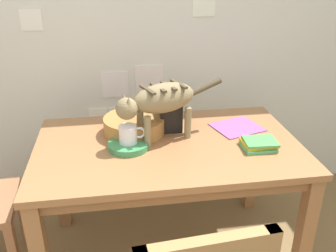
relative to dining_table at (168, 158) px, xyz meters
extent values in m
cube|color=silver|center=(-0.08, 0.71, 0.60)|extent=(4.85, 0.10, 2.50)
cube|color=white|center=(-0.03, 0.65, 0.24)|extent=(0.18, 0.01, 0.18)
cube|color=white|center=(-0.72, 0.65, 0.63)|extent=(0.13, 0.01, 0.13)
cube|color=white|center=(-0.25, 0.65, 0.21)|extent=(0.17, 0.01, 0.17)
cube|color=white|center=(-0.21, 0.65, -0.05)|extent=(0.19, 0.01, 0.19)
cube|color=white|center=(0.33, 0.65, 0.70)|extent=(0.14, 0.01, 0.14)
cube|color=white|center=(-0.38, 0.65, -0.02)|extent=(0.12, 0.01, 0.12)
cube|color=#9D6940|center=(0.00, 0.00, 0.07)|extent=(1.37, 0.83, 0.03)
cube|color=#91613B|center=(0.00, 0.00, 0.02)|extent=(1.29, 0.75, 0.07)
cube|color=#9D6940|center=(0.64, -0.37, -0.30)|extent=(0.07, 0.07, 0.70)
cube|color=#9D6940|center=(-0.64, 0.37, -0.30)|extent=(0.07, 0.07, 0.70)
cube|color=#9D6940|center=(0.64, 0.37, -0.30)|extent=(0.07, 0.07, 0.70)
ellipsoid|color=#867350|center=(-0.01, 0.05, 0.32)|extent=(0.37, 0.27, 0.15)
cube|color=#493F2C|center=(0.07, 0.08, 0.38)|extent=(0.07, 0.14, 0.01)
cube|color=#493F2C|center=(0.01, 0.06, 0.38)|extent=(0.07, 0.14, 0.01)
cube|color=#493F2C|center=(-0.04, 0.04, 0.38)|extent=(0.07, 0.14, 0.01)
cube|color=#493F2C|center=(-0.10, 0.02, 0.38)|extent=(0.07, 0.14, 0.01)
cylinder|color=#867350|center=(-0.11, -0.03, 0.17)|extent=(0.04, 0.04, 0.17)
cylinder|color=#867350|center=(-0.14, 0.05, 0.17)|extent=(0.04, 0.04, 0.17)
cylinder|color=#867350|center=(0.12, 0.06, 0.17)|extent=(0.04, 0.04, 0.17)
cylinder|color=#867350|center=(0.09, 0.14, 0.17)|extent=(0.04, 0.04, 0.17)
sphere|color=#867350|center=(-0.21, -0.02, 0.31)|extent=(0.11, 0.11, 0.11)
cone|color=#867350|center=(-0.20, -0.05, 0.35)|extent=(0.04, 0.04, 0.04)
cone|color=#867350|center=(-0.22, 0.01, 0.35)|extent=(0.04, 0.04, 0.04)
cylinder|color=#493F2C|center=(0.23, 0.14, 0.34)|extent=(0.19, 0.10, 0.08)
cylinder|color=#3B8953|center=(-0.21, -0.02, 0.10)|extent=(0.21, 0.21, 0.03)
cylinder|color=white|center=(-0.21, -0.02, 0.17)|extent=(0.09, 0.09, 0.09)
torus|color=white|center=(-0.15, -0.02, 0.17)|extent=(0.06, 0.01, 0.06)
cube|color=#9E5395|center=(0.42, 0.13, 0.09)|extent=(0.31, 0.29, 0.01)
cube|color=#4A9F5F|center=(0.44, -0.13, 0.10)|extent=(0.16, 0.13, 0.02)
cube|color=gold|center=(0.45, -0.11, 0.11)|extent=(0.17, 0.14, 0.02)
cube|color=#4BA150|center=(0.45, -0.12, 0.13)|extent=(0.17, 0.14, 0.01)
cylinder|color=#AA753C|center=(-0.16, 0.15, 0.14)|extent=(0.33, 0.33, 0.09)
cylinder|color=#4C351B|center=(-0.16, 0.15, 0.14)|extent=(0.27, 0.27, 0.08)
cube|color=black|center=(0.04, 0.21, 0.17)|extent=(0.12, 0.20, 0.17)
cube|color=black|center=(0.02, 0.21, 0.26)|extent=(0.02, 0.14, 0.01)
cube|color=black|center=(0.06, 0.21, 0.26)|extent=(0.02, 0.14, 0.01)
cube|color=#A26845|center=(-0.86, 0.22, -0.44)|extent=(0.04, 0.04, 0.42)
cube|color=#9C7041|center=(-0.03, -0.95, 0.25)|extent=(0.42, 0.07, 0.08)
camera|label=1|loc=(-0.26, -1.70, 0.99)|focal=39.55mm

